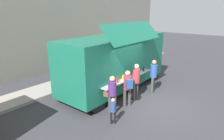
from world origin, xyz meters
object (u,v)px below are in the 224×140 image
trash_bin (126,59)px  customer_extra_browsing (154,73)px  food_truck_main (116,61)px  customer_front_ordering (136,78)px  customer_rear_waiting (112,92)px  customer_mid_with_backpack (128,85)px  child_near_queue (113,109)px

trash_bin → customer_extra_browsing: 5.43m
trash_bin → food_truck_main: bearing=-151.4°
food_truck_main → customer_extra_browsing: size_ratio=3.84×
customer_extra_browsing → customer_front_ordering: bearing=66.3°
trash_bin → customer_rear_waiting: (-6.48, -3.86, 0.45)m
customer_rear_waiting → customer_extra_browsing: size_ratio=0.93×
food_truck_main → customer_mid_with_backpack: food_truck_main is taller
customer_extra_browsing → child_near_queue: bearing=82.0°
customer_front_ordering → customer_extra_browsing: bearing=-97.7°
food_truck_main → customer_rear_waiting: size_ratio=4.13×
customer_front_ordering → customer_rear_waiting: bearing=93.0°
trash_bin → customer_extra_browsing: customer_extra_browsing is taller
trash_bin → customer_rear_waiting: customer_rear_waiting is taller
customer_front_ordering → customer_mid_with_backpack: (-0.87, -0.15, -0.04)m
food_truck_main → customer_mid_with_backpack: bearing=-129.7°
trash_bin → customer_rear_waiting: bearing=-149.2°
food_truck_main → customer_rear_waiting: food_truck_main is taller
customer_rear_waiting → child_near_queue: 0.89m
child_near_queue → customer_front_ordering: bearing=-23.9°
customer_front_ordering → customer_extra_browsing: customer_front_ordering is taller
child_near_queue → customer_mid_with_backpack: bearing=-22.1°
food_truck_main → customer_extra_browsing: 2.03m
customer_front_ordering → child_near_queue: (-2.35, -0.53, -0.43)m
trash_bin → customer_mid_with_backpack: 6.93m
customer_front_ordering → customer_mid_with_backpack: 0.88m
customer_front_ordering → child_near_queue: bearing=106.3°
food_truck_main → child_near_queue: 3.65m
trash_bin → customer_front_ordering: customer_front_ordering is taller
food_truck_main → customer_mid_with_backpack: size_ratio=4.03×
child_near_queue → customer_extra_browsing: bearing=-32.2°
trash_bin → customer_mid_with_backpack: (-5.62, -4.03, 0.50)m
customer_front_ordering → customer_mid_with_backpack: size_ratio=1.06×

